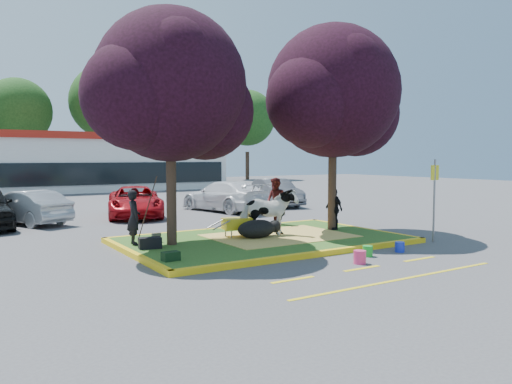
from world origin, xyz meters
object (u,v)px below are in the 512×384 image
bucket_green (368,251)px  bucket_pink (360,257)px  bucket_blue (400,247)px  car_silver (27,207)px  wheelbarrow (237,224)px  handler (134,217)px  calf (257,229)px  cow (268,212)px  sign_post (434,191)px

bucket_green → bucket_pink: bucket_pink is taller
bucket_blue → car_silver: car_silver is taller
wheelbarrow → handler: bearing=-177.8°
calf → handler: (-3.50, 0.90, 0.49)m
cow → wheelbarrow: (-0.87, 0.41, -0.34)m
wheelbarrow → bucket_green: 4.20m
bucket_blue → car_silver: size_ratio=0.07×
cow → sign_post: bearing=-109.3°
wheelbarrow → bucket_green: wheelbarrow is taller
wheelbarrow → bucket_green: (1.72, -3.81, -0.41)m
calf → bucket_pink: 3.88m
handler → bucket_blue: size_ratio=5.49×
calf → wheelbarrow: 0.66m
calf → wheelbarrow: bearing=102.5°
calf → bucket_pink: (0.53, -3.83, -0.26)m
calf → bucket_green: size_ratio=4.54×
bucket_pink → car_silver: size_ratio=0.08×
cow → sign_post: (4.16, -2.86, 0.67)m
handler → car_silver: bearing=19.4°
bucket_green → bucket_blue: size_ratio=1.01×
cow → sign_post: size_ratio=0.69×
calf → car_silver: (-5.23, 8.31, 0.23)m
handler → car_silver: 7.61m
calf → car_silver: bearing=98.7°
handler → bucket_green: (4.84, -4.18, -0.77)m
cow → bucket_green: cow is taller
handler → wheelbarrow: handler is taller
sign_post → car_silver: (-9.87, 11.05, -0.91)m
cow → bucket_pink: size_ratio=5.34×
handler → sign_post: sign_post is taller
cow → bucket_blue: bearing=-134.0°
calf → bucket_blue: bearing=-76.0°
bucket_pink → calf: bearing=97.9°
bucket_green → car_silver: size_ratio=0.07×
sign_post → car_silver: bearing=129.8°
cow → bucket_pink: (0.04, -3.95, -0.72)m
bucket_pink → car_silver: (-5.76, 12.14, 0.49)m
bucket_blue → car_silver: bearing=123.7°
cow → car_silver: (-5.72, 8.19, -0.23)m
sign_post → wheelbarrow: bearing=145.0°
sign_post → bucket_blue: 2.61m
calf → wheelbarrow: wheelbarrow is taller
handler → wheelbarrow: 3.16m
handler → bucket_pink: handler is taller
wheelbarrow → sign_post: (5.03, -3.27, 1.01)m
cow → bucket_green: 3.59m
sign_post → bucket_blue: (-2.12, -0.56, -1.42)m
sign_post → bucket_pink: size_ratio=7.72×
bucket_blue → bucket_green: bearing=179.0°
calf → bucket_blue: 4.17m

